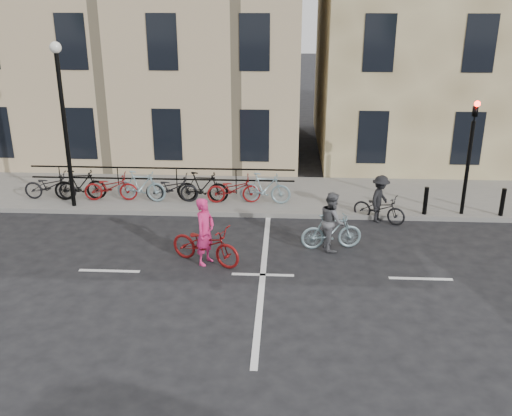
# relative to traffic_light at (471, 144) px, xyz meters

# --- Properties ---
(ground) EXTENTS (120.00, 120.00, 0.00)m
(ground) POSITION_rel_traffic_light_xyz_m (-6.20, -4.34, -2.45)
(ground) COLOR black
(ground) RESTS_ON ground
(sidewalk) EXTENTS (46.00, 4.00, 0.15)m
(sidewalk) POSITION_rel_traffic_light_xyz_m (-10.20, 1.66, -2.38)
(sidewalk) COLOR slate
(sidewalk) RESTS_ON ground
(building_east) EXTENTS (14.00, 10.00, 12.00)m
(building_east) POSITION_rel_traffic_light_xyz_m (2.80, 8.66, 3.70)
(building_east) COLOR #9B875D
(building_east) RESTS_ON sidewalk
(building_west) EXTENTS (20.00, 10.00, 10.00)m
(building_west) POSITION_rel_traffic_light_xyz_m (-15.20, 8.66, 2.70)
(building_west) COLOR tan
(building_west) RESTS_ON sidewalk
(traffic_light) EXTENTS (0.18, 0.30, 3.90)m
(traffic_light) POSITION_rel_traffic_light_xyz_m (0.00, 0.00, 0.00)
(traffic_light) COLOR black
(traffic_light) RESTS_ON sidewalk
(lamp_post) EXTENTS (0.36, 0.36, 5.28)m
(lamp_post) POSITION_rel_traffic_light_xyz_m (-12.70, 0.06, 1.04)
(lamp_post) COLOR black
(lamp_post) RESTS_ON sidewalk
(bollard_east) EXTENTS (0.14, 0.14, 0.90)m
(bollard_east) POSITION_rel_traffic_light_xyz_m (-1.20, -0.09, -1.85)
(bollard_east) COLOR black
(bollard_east) RESTS_ON sidewalk
(bollard_west) EXTENTS (0.14, 0.14, 0.90)m
(bollard_west) POSITION_rel_traffic_light_xyz_m (1.20, -0.09, -1.85)
(bollard_west) COLOR black
(bollard_west) RESTS_ON sidewalk
(parked_bikes) EXTENTS (9.35, 1.23, 1.05)m
(parked_bikes) POSITION_rel_traffic_light_xyz_m (-10.07, 0.70, -1.81)
(parked_bikes) COLOR black
(parked_bikes) RESTS_ON sidewalk
(cyclist_pink) EXTENTS (2.16, 1.50, 1.82)m
(cyclist_pink) POSITION_rel_traffic_light_xyz_m (-7.75, -3.72, -1.82)
(cyclist_pink) COLOR maroon
(cyclist_pink) RESTS_ON ground
(cyclist_grey) EXTENTS (1.78, 0.90, 1.67)m
(cyclist_grey) POSITION_rel_traffic_light_xyz_m (-4.35, -2.59, -1.78)
(cyclist_grey) COLOR #7F9DA6
(cyclist_grey) RESTS_ON ground
(cyclist_dark) EXTENTS (1.77, 1.35, 1.51)m
(cyclist_dark) POSITION_rel_traffic_light_xyz_m (-2.70, -0.44, -1.86)
(cyclist_dark) COLOR black
(cyclist_dark) RESTS_ON ground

